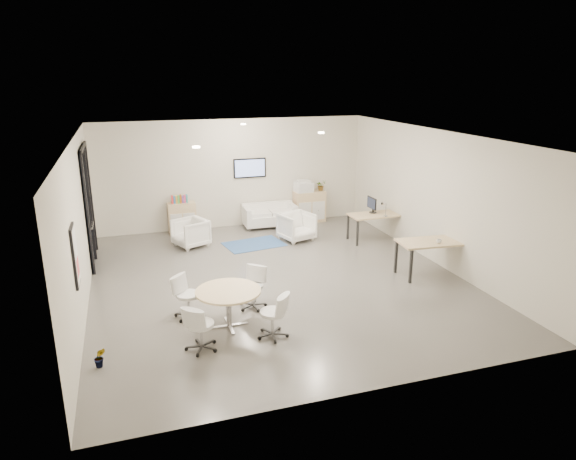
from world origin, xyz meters
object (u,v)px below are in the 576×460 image
(sideboard_right, at_px, (309,206))
(round_table, at_px, (228,294))
(desk_front, at_px, (432,244))
(armchair_left, at_px, (191,232))
(desk_rear, at_px, (375,217))
(sideboard_left, at_px, (182,218))
(loveseat, at_px, (269,216))
(armchair_right, at_px, (297,225))

(sideboard_right, relative_size, round_table, 0.81)
(round_table, bearing_deg, desk_front, 12.77)
(armchair_left, bearing_deg, desk_rear, 55.12)
(sideboard_left, bearing_deg, sideboard_right, -0.41)
(loveseat, xyz_separation_m, desk_front, (2.46, -4.88, 0.40))
(armchair_left, relative_size, desk_rear, 0.57)
(sideboard_left, distance_m, round_table, 6.17)
(desk_front, relative_size, round_table, 1.35)
(sideboard_left, distance_m, desk_front, 7.15)
(sideboard_right, bearing_deg, desk_front, -77.35)
(sideboard_right, xyz_separation_m, round_table, (-3.81, -6.14, 0.16))
(armchair_left, bearing_deg, round_table, -22.41)
(desk_front, bearing_deg, armchair_left, 148.31)
(armchair_right, distance_m, desk_front, 3.97)
(armchair_right, bearing_deg, loveseat, 86.30)
(loveseat, bearing_deg, armchair_right, -75.97)
(armchair_left, bearing_deg, sideboard_right, 85.76)
(armchair_right, bearing_deg, sideboard_right, 42.70)
(sideboard_left, bearing_deg, loveseat, -3.77)
(armchair_right, relative_size, round_table, 0.72)
(armchair_right, xyz_separation_m, desk_rear, (2.05, -0.68, 0.25))
(sideboard_right, height_order, desk_rear, sideboard_right)
(sideboard_right, relative_size, loveseat, 0.60)
(sideboard_right, height_order, round_table, sideboard_right)
(armchair_right, distance_m, desk_rear, 2.18)
(loveseat, bearing_deg, desk_rear, -41.56)
(armchair_left, bearing_deg, desk_front, 30.35)
(sideboard_right, xyz_separation_m, loveseat, (-1.34, -0.14, -0.16))
(loveseat, xyz_separation_m, armchair_left, (-2.52, -1.16, 0.09))
(armchair_left, height_order, armchair_right, armchair_right)
(sideboard_left, xyz_separation_m, armchair_left, (0.06, -1.33, -0.03))
(armchair_left, relative_size, round_table, 0.69)
(sideboard_left, xyz_separation_m, sideboard_right, (3.92, -0.03, 0.04))
(armchair_left, relative_size, armchair_right, 0.96)
(sideboard_left, height_order, round_table, sideboard_left)
(desk_front, bearing_deg, round_table, -162.23)
(desk_front, bearing_deg, sideboard_right, 107.65)
(sideboard_right, height_order, armchair_left, sideboard_right)
(loveseat, relative_size, desk_rear, 1.10)
(sideboard_left, distance_m, loveseat, 2.59)
(armchair_right, height_order, desk_rear, armchair_right)
(sideboard_right, xyz_separation_m, armchair_left, (-3.86, -1.31, -0.07))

